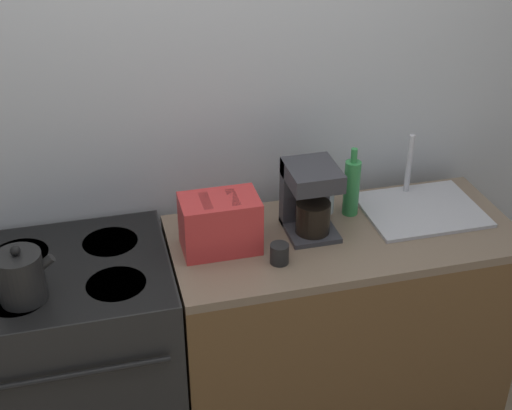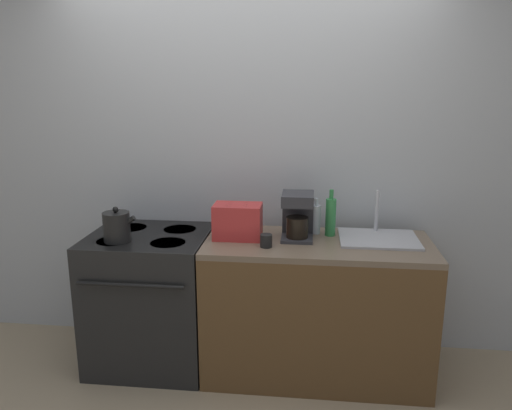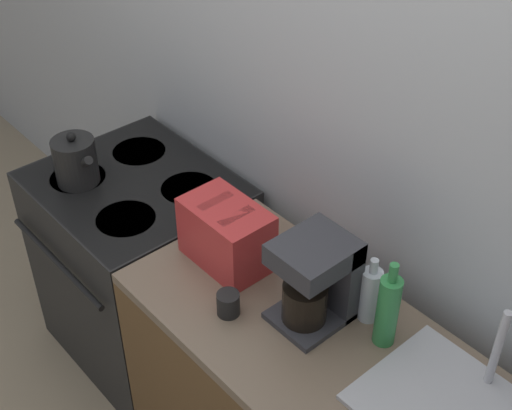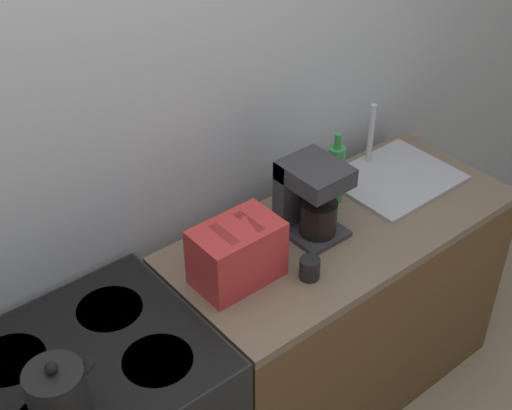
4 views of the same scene
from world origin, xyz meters
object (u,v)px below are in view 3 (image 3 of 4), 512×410
Objects in this scene: stove at (143,266)px; bottle_green at (388,310)px; toaster at (227,234)px; cup_black at (228,304)px; coffee_maker at (318,277)px; bottle_clear at (370,294)px; kettle at (76,161)px.

stove is 2.97× the size of bottle_green.
cup_black is (0.19, -0.15, -0.07)m from toaster.
coffee_maker is 0.22m from bottle_green.
bottle_clear is at bearing 43.94° from coffee_maker.
stove is 0.92m from cup_black.
kettle is (-0.14, -0.15, 0.52)m from stove.
kettle is 0.74× the size of toaster.
stove is at bearing 168.43° from cup_black.
coffee_maker is at bearing -160.19° from bottle_green.
coffee_maker is at bearing 2.41° from stove.
kettle reaches higher than toaster.
toaster is at bearing -162.10° from bottle_clear.
kettle reaches higher than cup_black.
bottle_clear is at bearing 46.60° from cup_black.
coffee_maker is 0.29m from cup_black.
stove is 1.20m from bottle_clear.
coffee_maker reaches higher than toaster.
bottle_green reaches higher than bottle_clear.
toaster reaches higher than cup_black.
bottle_green reaches higher than cup_black.
bottle_green is at bearing 19.81° from coffee_maker.
bottle_green is 0.48m from cup_black.
bottle_green is at bearing 11.49° from kettle.
toaster is 0.51m from bottle_clear.
coffee_maker reaches higher than cup_black.
toaster is at bearing -0.66° from stove.
toaster reaches higher than stove.
bottle_green is at bearing 35.40° from cup_black.
stove is 4.05× the size of kettle.
bottle_clear reaches higher than cup_black.
bottle_green is 1.29× the size of bottle_clear.
coffee_maker is 1.26× the size of bottle_clear.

